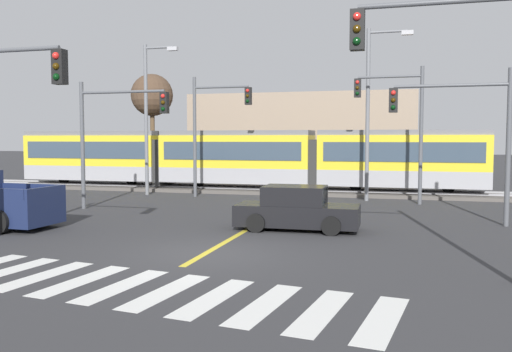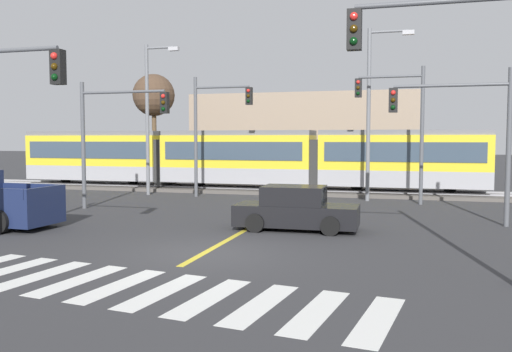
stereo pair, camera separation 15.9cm
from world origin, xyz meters
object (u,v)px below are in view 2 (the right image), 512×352
object	(u,v)px
traffic_light_near_right	(462,85)
traffic_light_far_left	(214,120)
sedan_crossing	(296,210)
street_lamp_west	(150,110)
light_rail_tram	(238,157)
traffic_light_far_right	(400,115)
bare_tree_far_west	(154,96)
traffic_light_mid_left	(113,125)
traffic_light_mid_right	(464,123)
street_lamp_centre	(373,104)

from	to	relation	value
traffic_light_near_right	traffic_light_far_left	distance (m)	18.42
sedan_crossing	street_lamp_west	size ratio (longest dim) A/B	0.51
light_rail_tram	traffic_light_far_right	size ratio (longest dim) A/B	4.28
street_lamp_west	bare_tree_far_west	size ratio (longest dim) A/B	1.09
light_rail_tram	traffic_light_far_right	xyz separation A→B (m)	(9.38, -3.96, 2.21)
traffic_light_mid_left	street_lamp_west	size ratio (longest dim) A/B	0.68
light_rail_tram	traffic_light_near_right	bearing A→B (deg)	-59.19
light_rail_tram	street_lamp_west	size ratio (longest dim) A/B	3.38
traffic_light_far_right	traffic_light_mid_right	bearing A→B (deg)	-68.29
traffic_light_mid_left	sedan_crossing	bearing A→B (deg)	-18.61
sedan_crossing	traffic_light_mid_left	bearing A→B (deg)	161.39
traffic_light_far_right	street_lamp_west	distance (m)	13.41
traffic_light_mid_right	traffic_light_far_left	world-z (taller)	traffic_light_far_left
street_lamp_centre	traffic_light_far_right	bearing A→B (deg)	-31.14
traffic_light_near_right	traffic_light_far_left	world-z (taller)	traffic_light_near_right
traffic_light_far_right	traffic_light_far_left	distance (m)	9.59
traffic_light_far_right	traffic_light_far_left	bearing A→B (deg)	178.20
street_lamp_centre	sedan_crossing	bearing A→B (deg)	-101.35
traffic_light_near_right	traffic_light_far_left	bearing A→B (deg)	127.18
traffic_light_mid_left	street_lamp_west	distance (m)	6.42
traffic_light_near_right	traffic_light_mid_left	size ratio (longest dim) A/B	1.16
street_lamp_west	bare_tree_far_west	bearing A→B (deg)	115.13
traffic_light_near_right	street_lamp_centre	size ratio (longest dim) A/B	0.76
light_rail_tram	bare_tree_far_west	world-z (taller)	bare_tree_far_west
traffic_light_mid_left	street_lamp_centre	distance (m)	12.59
sedan_crossing	traffic_light_far_left	world-z (taller)	traffic_light_far_left
traffic_light_mid_left	traffic_light_far_left	distance (m)	6.50
traffic_light_far_right	street_lamp_centre	size ratio (longest dim) A/B	0.76
traffic_light_mid_left	traffic_light_far_left	bearing A→B (deg)	67.60
traffic_light_near_right	street_lamp_west	world-z (taller)	street_lamp_west
traffic_light_far_right	street_lamp_centre	world-z (taller)	street_lamp_centre
bare_tree_far_west	street_lamp_centre	bearing A→B (deg)	-24.53
traffic_light_mid_left	traffic_light_far_left	size ratio (longest dim) A/B	0.88
traffic_light_far_right	street_lamp_centre	distance (m)	1.68
sedan_crossing	street_lamp_west	bearing A→B (deg)	137.88
traffic_light_far_left	street_lamp_centre	distance (m)	8.29
traffic_light_far_right	traffic_light_near_right	bearing A→B (deg)	-83.84
light_rail_tram	traffic_light_mid_left	bearing A→B (deg)	-105.45
traffic_light_far_left	traffic_light_mid_right	bearing A→B (deg)	-27.51
traffic_light_far_left	traffic_light_near_right	bearing A→B (deg)	-52.82
street_lamp_west	bare_tree_far_west	xyz separation A→B (m)	(-3.46, 7.37, 1.40)
light_rail_tram	traffic_light_far_right	bearing A→B (deg)	-22.88
street_lamp_west	traffic_light_mid_left	bearing A→B (deg)	-77.86
traffic_light_mid_right	traffic_light_mid_left	bearing A→B (deg)	179.12
street_lamp_west	street_lamp_centre	world-z (taller)	street_lamp_centre
street_lamp_west	traffic_light_mid_right	bearing A→B (deg)	-22.22
light_rail_tram	bare_tree_far_west	size ratio (longest dim) A/B	3.67
traffic_light_mid_left	bare_tree_far_west	world-z (taller)	bare_tree_far_west
light_rail_tram	traffic_light_near_right	xyz separation A→B (m)	(10.93, -18.33, 2.24)
sedan_crossing	street_lamp_west	xyz separation A→B (m)	(-10.15, 9.18, 4.00)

